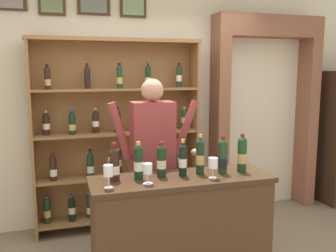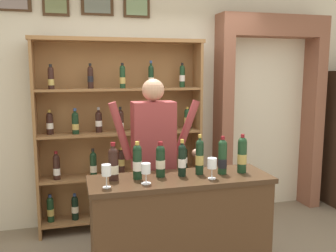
{
  "view_description": "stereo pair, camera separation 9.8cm",
  "coord_description": "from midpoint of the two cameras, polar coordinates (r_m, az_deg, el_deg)",
  "views": [
    {
      "loc": [
        -1.02,
        -2.72,
        1.82
      ],
      "look_at": [
        -0.12,
        0.27,
        1.34
      ],
      "focal_mm": 39.4,
      "sensor_mm": 36.0,
      "label": 1
    },
    {
      "loc": [
        -0.92,
        -2.75,
        1.82
      ],
      "look_at": [
        -0.12,
        0.27,
        1.34
      ],
      "focal_mm": 39.4,
      "sensor_mm": 36.0,
      "label": 2
    }
  ],
  "objects": [
    {
      "name": "back_wall",
      "position": [
        4.51,
        -4.39,
        7.97
      ],
      "size": [
        12.0,
        0.19,
        3.53
      ],
      "color": "beige",
      "rests_on": "ground"
    },
    {
      "name": "wine_shelf",
      "position": [
        4.23,
        -8.45,
        -1.23
      ],
      "size": [
        1.89,
        0.32,
        2.16
      ],
      "color": "olive",
      "rests_on": "ground"
    },
    {
      "name": "archway_doorway",
      "position": [
        4.98,
        13.63,
        3.65
      ],
      "size": [
        1.43,
        0.45,
        2.49
      ],
      "color": "brown",
      "rests_on": "ground"
    },
    {
      "name": "tasting_counter",
      "position": [
        3.17,
        1.15,
        -16.3
      ],
      "size": [
        1.48,
        0.49,
        0.97
      ],
      "color": "#422B19",
      "rests_on": "ground"
    },
    {
      "name": "shopkeeper",
      "position": [
        3.42,
        -3.18,
        -3.96
      ],
      "size": [
        0.87,
        0.22,
        1.74
      ],
      "color": "#2D3347",
      "rests_on": "ground"
    },
    {
      "name": "tasting_bottle_super_tuscan",
      "position": [
        2.91,
        -9.24,
        -5.77
      ],
      "size": [
        0.08,
        0.08,
        0.3
      ],
      "color": "black",
      "rests_on": "tasting_counter"
    },
    {
      "name": "tasting_bottle_grappa",
      "position": [
        2.92,
        -5.55,
        -5.5
      ],
      "size": [
        0.07,
        0.07,
        0.3
      ],
      "color": "black",
      "rests_on": "tasting_counter"
    },
    {
      "name": "tasting_bottle_bianco",
      "position": [
        2.97,
        -1.98,
        -5.31
      ],
      "size": [
        0.08,
        0.08,
        0.29
      ],
      "color": "black",
      "rests_on": "tasting_counter"
    },
    {
      "name": "tasting_bottle_riserva",
      "position": [
        2.99,
        1.37,
        -5.17
      ],
      "size": [
        0.07,
        0.07,
        0.3
      ],
      "color": "black",
      "rests_on": "tasting_counter"
    },
    {
      "name": "tasting_bottle_vin_santo",
      "position": [
        3.05,
        4.07,
        -4.66
      ],
      "size": [
        0.07,
        0.07,
        0.33
      ],
      "color": "black",
      "rests_on": "tasting_counter"
    },
    {
      "name": "tasting_bottle_rosso",
      "position": [
        3.09,
        7.57,
        -4.68
      ],
      "size": [
        0.08,
        0.08,
        0.32
      ],
      "color": "#19381E",
      "rests_on": "tasting_counter"
    },
    {
      "name": "tasting_bottle_chianti",
      "position": [
        3.16,
        10.47,
        -4.26
      ],
      "size": [
        0.08,
        0.08,
        0.33
      ],
      "color": "#19381E",
      "rests_on": "tasting_counter"
    },
    {
      "name": "wine_glass_center",
      "position": [
        2.8,
        -4.18,
        -6.75
      ],
      "size": [
        0.07,
        0.07,
        0.16
      ],
      "color": "silver",
      "rests_on": "tasting_counter"
    },
    {
      "name": "wine_glass_right",
      "position": [
        2.95,
        6.03,
        -5.8
      ],
      "size": [
        0.08,
        0.08,
        0.17
      ],
      "color": "silver",
      "rests_on": "tasting_counter"
    },
    {
      "name": "wine_glass_spare",
      "position": [
        2.73,
        -10.25,
        -7.02
      ],
      "size": [
        0.07,
        0.07,
        0.17
      ],
      "color": "silver",
      "rests_on": "tasting_counter"
    }
  ]
}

